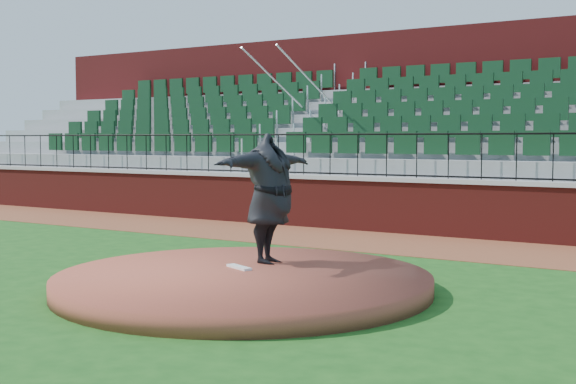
% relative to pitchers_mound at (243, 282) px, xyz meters
% --- Properties ---
extents(ground, '(90.00, 90.00, 0.00)m').
position_rel_pitchers_mound_xyz_m(ground, '(-0.44, 0.40, -0.12)').
color(ground, '#194D16').
rests_on(ground, ground).
extents(warning_track, '(34.00, 3.20, 0.01)m').
position_rel_pitchers_mound_xyz_m(warning_track, '(-0.44, 5.80, -0.12)').
color(warning_track, brown).
rests_on(warning_track, ground).
extents(field_wall, '(34.00, 0.35, 1.20)m').
position_rel_pitchers_mound_xyz_m(field_wall, '(-0.44, 7.40, 0.47)').
color(field_wall, maroon).
rests_on(field_wall, ground).
extents(wall_cap, '(34.00, 0.45, 0.10)m').
position_rel_pitchers_mound_xyz_m(wall_cap, '(-0.44, 7.40, 1.12)').
color(wall_cap, '#B7B7B7').
rests_on(wall_cap, field_wall).
extents(wall_railing, '(34.00, 0.05, 1.00)m').
position_rel_pitchers_mound_xyz_m(wall_railing, '(-0.44, 7.40, 1.67)').
color(wall_railing, black).
rests_on(wall_railing, wall_cap).
extents(seating_stands, '(34.00, 5.10, 4.60)m').
position_rel_pitchers_mound_xyz_m(seating_stands, '(-0.44, 10.12, 2.18)').
color(seating_stands, gray).
rests_on(seating_stands, ground).
extents(concourse_wall, '(34.00, 0.50, 5.50)m').
position_rel_pitchers_mound_xyz_m(concourse_wall, '(-0.44, 12.92, 2.62)').
color(concourse_wall, maroon).
rests_on(concourse_wall, ground).
extents(pitchers_mound, '(5.41, 5.41, 0.25)m').
position_rel_pitchers_mound_xyz_m(pitchers_mound, '(0.00, 0.00, 0.00)').
color(pitchers_mound, brown).
rests_on(pitchers_mound, ground).
extents(pitching_rubber, '(0.54, 0.33, 0.04)m').
position_rel_pitchers_mound_xyz_m(pitching_rubber, '(-0.31, 0.32, 0.14)').
color(pitching_rubber, white).
rests_on(pitching_rubber, pitchers_mound).
extents(pitcher, '(0.73, 2.50, 2.03)m').
position_rel_pitchers_mound_xyz_m(pitcher, '(-0.19, 0.97, 1.14)').
color(pitcher, black).
rests_on(pitcher, pitchers_mound).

